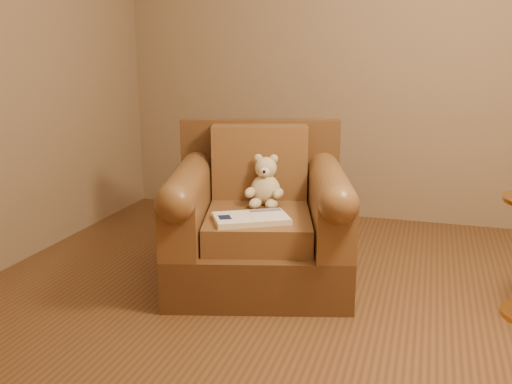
% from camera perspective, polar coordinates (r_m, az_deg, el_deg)
% --- Properties ---
extents(floor, '(4.00, 4.00, 0.00)m').
position_cam_1_polar(floor, '(3.03, 5.07, -12.76)').
color(floor, brown).
rests_on(floor, ground).
extents(armchair, '(1.25, 1.22, 0.93)m').
position_cam_1_polar(armchair, '(3.44, 0.27, -2.98)').
color(armchair, '#50321A').
rests_on(armchair, floor).
extents(teddy_bear, '(0.23, 0.26, 0.31)m').
position_cam_1_polar(teddy_bear, '(3.46, 0.93, 0.63)').
color(teddy_bear, '#CEB890').
rests_on(teddy_bear, armchair).
extents(guidebook, '(0.47, 0.41, 0.03)m').
position_cam_1_polar(guidebook, '(3.15, -0.49, -2.65)').
color(guidebook, beige).
rests_on(guidebook, armchair).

